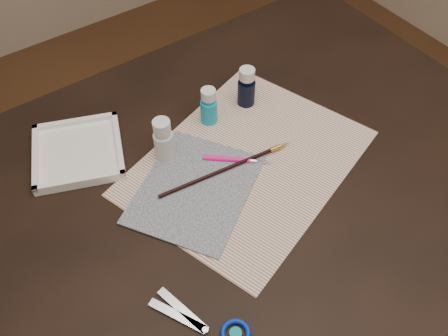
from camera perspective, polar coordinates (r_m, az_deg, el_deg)
ground at (r=1.65m, az=0.00°, el=-18.34°), size 3.50×3.50×0.02m
table at (r=1.30m, az=0.00°, el=-12.11°), size 1.30×0.90×0.75m
paper at (r=1.02m, az=2.67°, el=0.66°), size 0.56×0.49×0.00m
canvas at (r=0.97m, az=-3.32°, el=-2.42°), size 0.32×0.31×0.00m
paint_bottle_white at (r=1.00m, az=-6.95°, el=3.27°), size 0.05×0.05×0.10m
paint_bottle_cyan at (r=1.07m, az=-1.76°, el=7.09°), size 0.04×0.04×0.09m
paint_bottle_navy at (r=1.11m, az=2.59°, el=9.25°), size 0.05×0.05×0.10m
paintbrush at (r=0.99m, az=0.41°, el=-0.00°), size 0.30×0.04×0.01m
craft_knife at (r=1.01m, az=1.61°, el=0.91°), size 0.12×0.10×0.01m
scissors at (r=0.83m, az=-3.43°, el=-17.78°), size 0.17×0.21×0.01m
palette_tray at (r=1.06m, az=-16.35°, el=1.82°), size 0.23×0.23×0.02m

